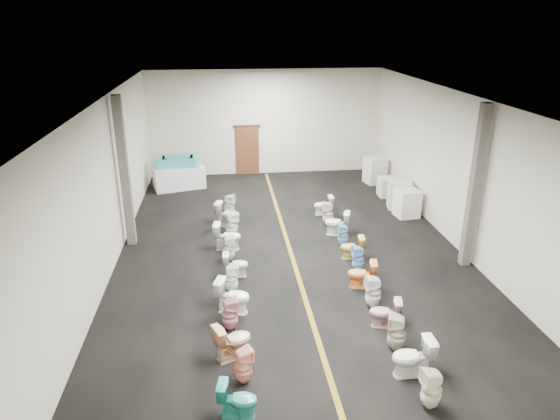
# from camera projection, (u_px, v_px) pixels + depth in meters

# --- Properties ---
(floor) EXTENTS (16.00, 16.00, 0.00)m
(floor) POSITION_uv_depth(u_px,v_px,m) (290.00, 249.00, 14.93)
(floor) COLOR black
(floor) RESTS_ON ground
(ceiling) EXTENTS (16.00, 16.00, 0.00)m
(ceiling) POSITION_uv_depth(u_px,v_px,m) (291.00, 97.00, 13.32)
(ceiling) COLOR black
(ceiling) RESTS_ON ground
(wall_back) EXTENTS (10.00, 0.00, 10.00)m
(wall_back) POSITION_uv_depth(u_px,v_px,m) (265.00, 123.00, 21.54)
(wall_back) COLOR beige
(wall_back) RESTS_ON ground
(wall_front) EXTENTS (10.00, 0.00, 10.00)m
(wall_front) POSITION_uv_depth(u_px,v_px,m) (370.00, 353.00, 6.71)
(wall_front) COLOR beige
(wall_front) RESTS_ON ground
(wall_left) EXTENTS (0.00, 16.00, 16.00)m
(wall_left) POSITION_uv_depth(u_px,v_px,m) (109.00, 184.00, 13.58)
(wall_left) COLOR beige
(wall_left) RESTS_ON ground
(wall_right) EXTENTS (0.00, 16.00, 16.00)m
(wall_right) POSITION_uv_depth(u_px,v_px,m) (458.00, 172.00, 14.67)
(wall_right) COLOR beige
(wall_right) RESTS_ON ground
(aisle_stripe) EXTENTS (0.12, 15.60, 0.01)m
(aisle_stripe) POSITION_uv_depth(u_px,v_px,m) (290.00, 249.00, 14.93)
(aisle_stripe) COLOR #8A6214
(aisle_stripe) RESTS_ON floor
(back_door) EXTENTS (1.00, 0.10, 2.10)m
(back_door) POSITION_uv_depth(u_px,v_px,m) (248.00, 151.00, 21.83)
(back_door) COLOR #562D19
(back_door) RESTS_ON floor
(door_frame) EXTENTS (1.15, 0.08, 0.10)m
(door_frame) POSITION_uv_depth(u_px,v_px,m) (247.00, 126.00, 21.45)
(door_frame) COLOR #331C11
(door_frame) RESTS_ON back_door
(column_left) EXTENTS (0.25, 0.25, 4.50)m
(column_left) POSITION_uv_depth(u_px,v_px,m) (124.00, 173.00, 14.54)
(column_left) COLOR #59544C
(column_left) RESTS_ON floor
(column_right) EXTENTS (0.25, 0.25, 4.50)m
(column_right) POSITION_uv_depth(u_px,v_px,m) (475.00, 188.00, 13.25)
(column_right) COLOR #59544C
(column_right) RESTS_ON floor
(display_table) EXTENTS (2.17, 1.49, 0.88)m
(display_table) POSITION_uv_depth(u_px,v_px,m) (179.00, 178.00, 20.18)
(display_table) COLOR white
(display_table) RESTS_ON floor
(bathtub) EXTENTS (1.86, 0.73, 0.55)m
(bathtub) POSITION_uv_depth(u_px,v_px,m) (178.00, 163.00, 19.96)
(bathtub) COLOR #3FB5B2
(bathtub) RESTS_ON display_table
(appliance_crate_a) EXTENTS (0.82, 0.82, 0.95)m
(appliance_crate_a) POSITION_uv_depth(u_px,v_px,m) (407.00, 203.00, 17.28)
(appliance_crate_a) COLOR white
(appliance_crate_a) RESTS_ON floor
(appliance_crate_b) EXTENTS (0.90, 0.90, 1.04)m
(appliance_crate_b) POSITION_uv_depth(u_px,v_px,m) (399.00, 194.00, 18.05)
(appliance_crate_b) COLOR silver
(appliance_crate_b) RESTS_ON floor
(appliance_crate_c) EXTENTS (0.67, 0.67, 0.75)m
(appliance_crate_c) POSITION_uv_depth(u_px,v_px,m) (387.00, 187.00, 19.28)
(appliance_crate_c) COLOR silver
(appliance_crate_c) RESTS_ON floor
(appliance_crate_d) EXTENTS (0.90, 0.90, 1.09)m
(appliance_crate_d) POSITION_uv_depth(u_px,v_px,m) (375.00, 170.00, 20.78)
(appliance_crate_d) COLOR silver
(appliance_crate_d) RESTS_ON floor
(toilet_left_0) EXTENTS (0.74, 0.51, 0.69)m
(toilet_left_0) POSITION_uv_depth(u_px,v_px,m) (238.00, 400.00, 8.56)
(toilet_left_0) COLOR teal
(toilet_left_0) RESTS_ON floor
(toilet_left_1) EXTENTS (0.44, 0.44, 0.74)m
(toilet_left_1) POSITION_uv_depth(u_px,v_px,m) (243.00, 366.00, 9.36)
(toilet_left_1) COLOR #FEAB8E
(toilet_left_1) RESTS_ON floor
(toilet_left_2) EXTENTS (0.90, 0.73, 0.80)m
(toilet_left_2) POSITION_uv_depth(u_px,v_px,m) (233.00, 340.00, 10.04)
(toilet_left_2) COLOR #E0AC7F
(toilet_left_2) RESTS_ON floor
(toilet_left_3) EXTENTS (0.42, 0.41, 0.78)m
(toilet_left_3) POSITION_uv_depth(u_px,v_px,m) (230.00, 314.00, 10.95)
(toilet_left_3) COLOR #D28E92
(toilet_left_3) RESTS_ON floor
(toilet_left_4) EXTENTS (0.91, 0.70, 0.82)m
(toilet_left_4) POSITION_uv_depth(u_px,v_px,m) (233.00, 296.00, 11.62)
(toilet_left_4) COLOR white
(toilet_left_4) RESTS_ON floor
(toilet_left_5) EXTENTS (0.39, 0.39, 0.76)m
(toilet_left_5) POSITION_uv_depth(u_px,v_px,m) (231.00, 279.00, 12.48)
(toilet_left_5) COLOR white
(toilet_left_5) RESTS_ON floor
(toilet_left_6) EXTENTS (0.69, 0.42, 0.68)m
(toilet_left_6) POSITION_uv_depth(u_px,v_px,m) (236.00, 265.00, 13.26)
(toilet_left_6) COLOR silver
(toilet_left_6) RESTS_ON floor
(toilet_left_7) EXTENTS (0.37, 0.36, 0.75)m
(toilet_left_7) POSITION_uv_depth(u_px,v_px,m) (229.00, 248.00, 14.11)
(toilet_left_7) COLOR white
(toilet_left_7) RESTS_ON floor
(toilet_left_8) EXTENTS (0.87, 0.59, 0.82)m
(toilet_left_8) POSITION_uv_depth(u_px,v_px,m) (227.00, 236.00, 14.81)
(toilet_left_8) COLOR white
(toilet_left_8) RESTS_ON floor
(toilet_left_9) EXTENTS (0.50, 0.50, 0.83)m
(toilet_left_9) POSITION_uv_depth(u_px,v_px,m) (231.00, 225.00, 15.61)
(toilet_left_9) COLOR white
(toilet_left_9) RESTS_ON floor
(toilet_left_10) EXTENTS (0.92, 0.70, 0.83)m
(toilet_left_10) POSITION_uv_depth(u_px,v_px,m) (228.00, 214.00, 16.46)
(toilet_left_10) COLOR silver
(toilet_left_10) RESTS_ON floor
(toilet_left_11) EXTENTS (0.46, 0.45, 0.80)m
(toilet_left_11) POSITION_uv_depth(u_px,v_px,m) (229.00, 206.00, 17.29)
(toilet_left_11) COLOR silver
(toilet_left_11) RESTS_ON floor
(toilet_right_0) EXTENTS (0.40, 0.39, 0.81)m
(toilet_right_0) POSITION_uv_depth(u_px,v_px,m) (431.00, 389.00, 8.73)
(toilet_right_0) COLOR #F5E7C7
(toilet_right_0) RESTS_ON floor
(toilet_right_1) EXTENTS (0.80, 0.46, 0.82)m
(toilet_right_1) POSITION_uv_depth(u_px,v_px,m) (413.00, 357.00, 9.53)
(toilet_right_1) COLOR white
(toilet_right_1) RESTS_ON floor
(toilet_right_2) EXTENTS (0.50, 0.49, 0.84)m
(toilet_right_2) POSITION_uv_depth(u_px,v_px,m) (397.00, 332.00, 10.27)
(toilet_right_2) COLOR beige
(toilet_right_2) RESTS_ON floor
(toilet_right_3) EXTENTS (0.76, 0.54, 0.70)m
(toilet_right_3) POSITION_uv_depth(u_px,v_px,m) (385.00, 313.00, 11.07)
(toilet_right_3) COLOR #CE9499
(toilet_right_3) RESTS_ON floor
(toilet_right_4) EXTENTS (0.41, 0.40, 0.83)m
(toilet_right_4) POSITION_uv_depth(u_px,v_px,m) (373.00, 292.00, 11.80)
(toilet_right_4) COLOR white
(toilet_right_4) RESTS_ON floor
(toilet_right_5) EXTENTS (0.80, 0.55, 0.74)m
(toilet_right_5) POSITION_uv_depth(u_px,v_px,m) (362.00, 274.00, 12.70)
(toilet_right_5) COLOR #ED9145
(toilet_right_5) RESTS_ON floor
(toilet_right_6) EXTENTS (0.36, 0.35, 0.74)m
(toilet_right_6) POSITION_uv_depth(u_px,v_px,m) (358.00, 259.00, 13.53)
(toilet_right_6) COLOR #7DB6F0
(toilet_right_6) RESTS_ON floor
(toilet_right_7) EXTENTS (0.71, 0.45, 0.69)m
(toilet_right_7) POSITION_uv_depth(u_px,v_px,m) (352.00, 247.00, 14.26)
(toilet_right_7) COLOR #DECA57
(toilet_right_7) RESTS_ON floor
(toilet_right_8) EXTENTS (0.34, 0.34, 0.72)m
(toilet_right_8) POSITION_uv_depth(u_px,v_px,m) (343.00, 235.00, 15.01)
(toilet_right_8) COLOR #76C3E7
(toilet_right_8) RESTS_ON floor
(toilet_right_9) EXTENTS (0.88, 0.67, 0.80)m
(toilet_right_9) POSITION_uv_depth(u_px,v_px,m) (337.00, 223.00, 15.80)
(toilet_right_9) COLOR white
(toilet_right_9) RESTS_ON floor
(toilet_right_10) EXTENTS (0.41, 0.40, 0.82)m
(toilet_right_10) POSITION_uv_depth(u_px,v_px,m) (328.00, 214.00, 16.54)
(toilet_right_10) COLOR beige
(toilet_right_10) RESTS_ON floor
(toilet_right_11) EXTENTS (0.69, 0.41, 0.68)m
(toilet_right_11) POSITION_uv_depth(u_px,v_px,m) (323.00, 205.00, 17.47)
(toilet_right_11) COLOR white
(toilet_right_11) RESTS_ON floor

